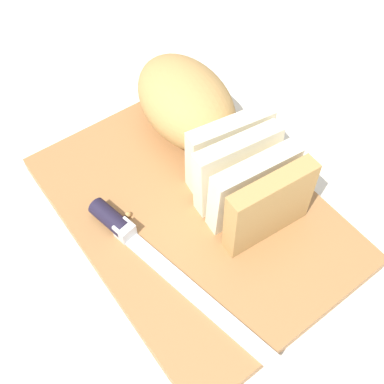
# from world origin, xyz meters

# --- Properties ---
(ground_plane) EXTENTS (3.00, 3.00, 0.00)m
(ground_plane) POSITION_xyz_m (0.00, 0.00, 0.00)
(ground_plane) COLOR silver
(cutting_board) EXTENTS (0.41, 0.29, 0.03)m
(cutting_board) POSITION_xyz_m (0.00, 0.00, 0.01)
(cutting_board) COLOR #9E6B3D
(cutting_board) RESTS_ON ground_plane
(bread_loaf) EXTENTS (0.32, 0.16, 0.10)m
(bread_loaf) POSITION_xyz_m (-0.07, 0.07, 0.07)
(bread_loaf) COLOR tan
(bread_loaf) RESTS_ON cutting_board
(bread_knife) EXTENTS (0.28, 0.07, 0.02)m
(bread_knife) POSITION_xyz_m (-0.00, -0.09, 0.03)
(bread_knife) COLOR silver
(bread_knife) RESTS_ON cutting_board
(crumb_near_knife) EXTENTS (0.01, 0.01, 0.01)m
(crumb_near_knife) POSITION_xyz_m (-0.04, -0.07, 0.03)
(crumb_near_knife) COLOR tan
(crumb_near_knife) RESTS_ON cutting_board
(crumb_near_loaf) EXTENTS (0.01, 0.01, 0.01)m
(crumb_near_loaf) POSITION_xyz_m (0.01, 0.07, 0.03)
(crumb_near_loaf) COLOR tan
(crumb_near_loaf) RESTS_ON cutting_board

